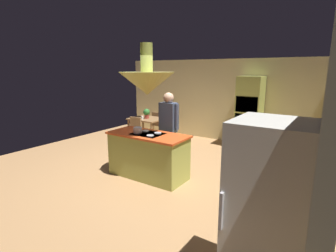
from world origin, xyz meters
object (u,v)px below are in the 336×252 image
(chair_facing_island, at_px, (133,130))
(oven_tower, at_px, (249,113))
(canister_flour, at_px, (303,149))
(canister_sugar, at_px, (304,147))
(potted_plant_on_table, at_px, (147,113))
(kitchen_island, at_px, (148,155))
(refrigerator, at_px, (268,213))
(cup_on_table, at_px, (142,118))
(canister_tea, at_px, (306,144))
(person_at_island, at_px, (169,125))
(microwave_on_counter, at_px, (312,132))
(cooking_pot_on_cooktop, at_px, (138,130))
(dining_table, at_px, (147,122))
(chair_by_back_wall, at_px, (159,123))

(chair_facing_island, bearing_deg, oven_tower, 32.39)
(canister_flour, distance_m, canister_sugar, 0.18)
(potted_plant_on_table, bearing_deg, canister_sugar, -19.69)
(kitchen_island, relative_size, refrigerator, 0.95)
(cup_on_table, relative_size, canister_tea, 0.52)
(kitchen_island, relative_size, oven_tower, 0.83)
(oven_tower, relative_size, person_at_island, 1.18)
(oven_tower, xyz_separation_m, potted_plant_on_table, (-2.77, -1.18, -0.10))
(kitchen_island, distance_m, microwave_on_counter, 3.24)
(person_at_island, height_order, canister_flour, person_at_island)
(potted_plant_on_table, distance_m, canister_tea, 4.74)
(cooking_pot_on_cooktop, bearing_deg, cup_on_table, 127.46)
(canister_tea, bearing_deg, oven_tower, 123.62)
(kitchen_island, height_order, dining_table, kitchen_island)
(chair_by_back_wall, relative_size, cup_on_table, 9.67)
(kitchen_island, xyz_separation_m, chair_by_back_wall, (-1.70, 2.73, 0.03))
(cup_on_table, bearing_deg, chair_by_back_wall, 89.26)
(canister_flour, relative_size, canister_sugar, 1.13)
(canister_flour, height_order, microwave_on_counter, microwave_on_counter)
(cup_on_table, distance_m, cooking_pot_on_cooktop, 2.56)
(canister_sugar, bearing_deg, potted_plant_on_table, 160.31)
(cup_on_table, height_order, cooking_pot_on_cooktop, cooking_pot_on_cooktop)
(person_at_island, relative_size, potted_plant_on_table, 5.80)
(canister_tea, distance_m, cooking_pot_on_cooktop, 3.09)
(oven_tower, height_order, cooking_pot_on_cooktop, oven_tower)
(person_at_island, bearing_deg, cup_on_table, 145.27)
(dining_table, relative_size, potted_plant_on_table, 3.36)
(oven_tower, xyz_separation_m, canister_flour, (1.74, -2.98, 0.01))
(potted_plant_on_table, distance_m, microwave_on_counter, 4.56)
(oven_tower, xyz_separation_m, person_at_island, (-1.02, -2.59, -0.02))
(oven_tower, relative_size, potted_plant_on_table, 6.85)
(person_at_island, bearing_deg, oven_tower, 68.44)
(kitchen_island, distance_m, cooking_pot_on_cooktop, 0.58)
(chair_facing_island, bearing_deg, dining_table, 90.00)
(potted_plant_on_table, bearing_deg, cup_on_table, -102.60)
(canister_tea, xyz_separation_m, cooking_pot_on_cooktop, (-3.00, -0.76, -0.01))
(canister_flour, bearing_deg, refrigerator, -91.17)
(chair_by_back_wall, bearing_deg, cooking_pot_on_cooktop, 118.27)
(dining_table, height_order, chair_facing_island, chair_facing_island)
(oven_tower, height_order, dining_table, oven_tower)
(refrigerator, xyz_separation_m, cup_on_table, (-4.51, 3.59, -0.09))
(canister_tea, bearing_deg, microwave_on_counter, 90.00)
(kitchen_island, height_order, canister_flour, canister_flour)
(canister_sugar, bearing_deg, refrigerator, -91.07)
(person_at_island, bearing_deg, microwave_on_counter, 15.89)
(kitchen_island, xyz_separation_m, microwave_on_counter, (2.84, 1.44, 0.60))
(chair_by_back_wall, height_order, microwave_on_counter, microwave_on_counter)
(canister_sugar, distance_m, cooking_pot_on_cooktop, 3.05)
(dining_table, bearing_deg, microwave_on_counter, -8.27)
(oven_tower, distance_m, canister_flour, 3.45)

